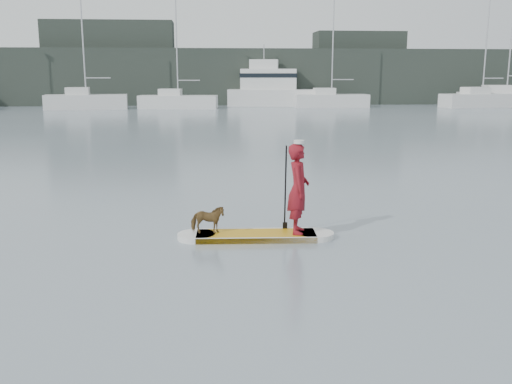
{
  "coord_description": "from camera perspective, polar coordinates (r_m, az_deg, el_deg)",
  "views": [
    {
      "loc": [
        0.55,
        -11.94,
        3.42
      ],
      "look_at": [
        1.54,
        -0.43,
        1.0
      ],
      "focal_mm": 40.0,
      "sensor_mm": 36.0,
      "label": 1
    }
  ],
  "objects": [
    {
      "name": "paddleboard",
      "position": [
        12.03,
        0.0,
        -4.39
      ],
      "size": [
        3.3,
        0.92,
        0.12
      ],
      "rotation": [
        0.0,
        0.0,
        -0.05
      ],
      "color": "#C38C12",
      "rests_on": "ground"
    },
    {
      "name": "shore_mass",
      "position": [
        64.94,
        -5.51,
        11.39
      ],
      "size": [
        90.0,
        6.0,
        6.0
      ],
      "primitive_type": "cube",
      "color": "#202823",
      "rests_on": "ground"
    },
    {
      "name": "sailboat_g",
      "position": [
        65.3,
        23.66,
        8.64
      ],
      "size": [
        9.69,
        3.36,
        12.75
      ],
      "rotation": [
        0.0,
        0.0,
        -0.07
      ],
      "color": "silver",
      "rests_on": "ground"
    },
    {
      "name": "white_cap",
      "position": [
        11.7,
        4.32,
        5.02
      ],
      "size": [
        0.22,
        0.22,
        0.07
      ],
      "primitive_type": "cylinder",
      "color": "silver",
      "rests_on": "paddler"
    },
    {
      "name": "sailboat_d",
      "position": [
        57.2,
        -7.86,
        9.09
      ],
      "size": [
        7.83,
        3.19,
        11.22
      ],
      "rotation": [
        0.0,
        0.0,
        -0.11
      ],
      "color": "silver",
      "rests_on": "ground"
    },
    {
      "name": "ground",
      "position": [
        12.43,
        -7.3,
        -4.24
      ],
      "size": [
        140.0,
        140.0,
        0.0
      ],
      "primitive_type": "plane",
      "color": "slate",
      "rests_on": "ground"
    },
    {
      "name": "paddle",
      "position": [
        12.2,
        2.95,
        -0.6
      ],
      "size": [
        0.1,
        0.3,
        2.0
      ],
      "rotation": [
        0.0,
        0.0,
        -0.05
      ],
      "color": "black",
      "rests_on": "ground"
    },
    {
      "name": "shore_building_east",
      "position": [
        68.21,
        10.14,
        12.13
      ],
      "size": [
        10.0,
        4.0,
        8.0
      ],
      "primitive_type": "cube",
      "color": "#202823",
      "rests_on": "ground"
    },
    {
      "name": "sailboat_f",
      "position": [
        62.97,
        21.61,
        8.67
      ],
      "size": [
        8.82,
        3.96,
        12.74
      ],
      "rotation": [
        0.0,
        0.0,
        0.17
      ],
      "color": "silver",
      "rests_on": "ground"
    },
    {
      "name": "sailboat_e",
      "position": [
        59.19,
        7.49,
        9.15
      ],
      "size": [
        7.43,
        2.55,
        10.7
      ],
      "rotation": [
        0.0,
        0.0,
        -0.02
      ],
      "color": "silver",
      "rests_on": "ground"
    },
    {
      "name": "paddler",
      "position": [
        11.85,
        4.25,
        0.33
      ],
      "size": [
        0.55,
        0.75,
        1.88
      ],
      "primitive_type": "imported",
      "rotation": [
        0.0,
        0.0,
        1.41
      ],
      "color": "maroon",
      "rests_on": "paddleboard"
    },
    {
      "name": "shore_building_west",
      "position": [
        66.79,
        -14.34,
        12.39
      ],
      "size": [
        14.0,
        4.0,
        9.0
      ],
      "primitive_type": "cube",
      "color": "#202823",
      "rests_on": "ground"
    },
    {
      "name": "motor_yacht_a",
      "position": [
        61.19,
        1.84,
        10.28
      ],
      "size": [
        10.96,
        4.92,
        6.34
      ],
      "rotation": [
        0.0,
        0.0,
        -0.16
      ],
      "color": "silver",
      "rests_on": "ground"
    },
    {
      "name": "dog",
      "position": [
        11.94,
        -4.88,
        -2.77
      ],
      "size": [
        0.73,
        0.37,
        0.6
      ],
      "primitive_type": "imported",
      "rotation": [
        0.0,
        0.0,
        1.5
      ],
      "color": "#54361C",
      "rests_on": "paddleboard"
    },
    {
      "name": "sailboat_c",
      "position": [
        58.01,
        -16.66,
        8.76
      ],
      "size": [
        7.92,
        3.4,
        11.03
      ],
      "rotation": [
        0.0,
        0.0,
        0.11
      ],
      "color": "silver",
      "rests_on": "ground"
    }
  ]
}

